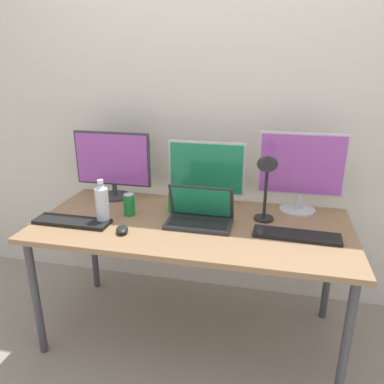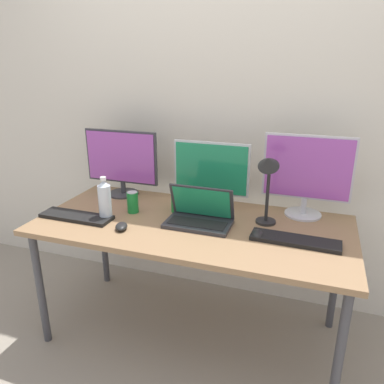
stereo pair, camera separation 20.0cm
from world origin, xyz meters
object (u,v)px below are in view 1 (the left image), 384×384
Objects in this scene: work_desk at (192,232)px; mouse_by_keyboard at (259,231)px; monitor_center at (206,172)px; mouse_by_laptop at (122,230)px; keyboard_aux at (297,235)px; laptop_silver at (200,215)px; keyboard_main at (72,221)px; soda_can_by_laptop at (129,205)px; desk_lamp at (267,174)px; soda_can_near_keyboard at (174,202)px; water_bottle at (102,203)px; monitor_left at (113,163)px; monitor_right at (301,170)px.

mouse_by_keyboard reaches higher than work_desk.
mouse_by_laptop is at bearing -125.78° from monitor_center.
laptop_silver is at bearing 175.81° from keyboard_aux.
mouse_by_keyboard is at bearing 5.53° from keyboard_main.
work_desk is at bearing 10.51° from mouse_by_laptop.
work_desk is 0.38m from mouse_by_keyboard.
soda_can_by_laptop is at bearing 35.16° from keyboard_main.
desk_lamp is (-0.17, 0.14, 0.27)m from keyboard_aux.
monitor_center reaches higher than soda_can_by_laptop.
monitor_center is 0.50m from soda_can_by_laptop.
work_desk is 13.63× the size of soda_can_near_keyboard.
keyboard_aux is at bearing -40.00° from desk_lamp.
laptop_silver is 0.22m from soda_can_near_keyboard.
desk_lamp is at bearing 142.02° from keyboard_aux.
keyboard_main is (-0.66, -0.44, -0.20)m from monitor_center.
laptop_silver is 0.52m from keyboard_aux.
monitor_center reaches higher than water_bottle.
desk_lamp reaches higher than soda_can_near_keyboard.
laptop_silver reaches higher than keyboard_main.
soda_can_by_laptop is (-0.24, -0.09, 0.00)m from soda_can_near_keyboard.
water_bottle is (0.16, 0.05, 0.10)m from keyboard_main.
desk_lamp is at bearing -28.49° from monitor_center.
soda_can_near_keyboard is at bearing -134.72° from monitor_center.
work_desk is 13.63× the size of soda_can_by_laptop.
monitor_left reaches higher than mouse_by_keyboard.
desk_lamp is (-0.19, -0.22, 0.03)m from monitor_right.
water_bottle is at bearing -175.25° from keyboard_aux.
water_bottle is at bearing -158.53° from monitor_right.
monitor_right is 1.06m from mouse_by_laptop.
soda_can_by_laptop is (-0.40, -0.25, -0.15)m from monitor_center.
monitor_center is 0.55m from monitor_right.
soda_can_by_laptop is (-0.93, 0.09, 0.05)m from keyboard_aux.
keyboard_main is at bearing -146.75° from monitor_center.
monitor_left reaches higher than mouse_by_laptop.
mouse_by_laptop is at bearing -62.43° from monitor_left.
soda_can_by_laptop is 0.79m from desk_lamp.
monitor_center is 1.09× the size of keyboard_main.
monitor_left is 1.07× the size of monitor_center.
water_bottle reaches higher than soda_can_by_laptop.
soda_can_by_laptop is (-0.38, 0.03, 0.12)m from work_desk.
desk_lamp reaches higher than water_bottle.
soda_can_near_keyboard is (-0.71, -0.18, -0.19)m from monitor_right.
keyboard_aux is (1.14, -0.34, -0.22)m from monitor_left.
work_desk is 6.96× the size of water_bottle.
monitor_left is at bearing 128.58° from soda_can_by_laptop.
water_bottle is (-1.05, -0.41, -0.14)m from monitor_right.
mouse_by_keyboard is (-0.20, -0.37, -0.23)m from monitor_right.
monitor_right is 1.12× the size of keyboard_aux.
mouse_by_laptop is at bearing -168.60° from keyboard_aux.
monitor_left reaches higher than soda_can_by_laptop.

